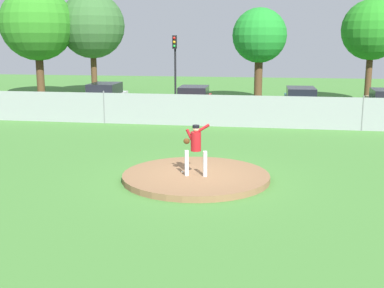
{
  "coord_description": "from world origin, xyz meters",
  "views": [
    {
      "loc": [
        2.43,
        -14.81,
        4.31
      ],
      "look_at": [
        -0.31,
        1.02,
        0.93
      ],
      "focal_mm": 45.79,
      "sensor_mm": 36.0,
      "label": 1
    }
  ],
  "objects_px": {
    "pitcher_youth": "(196,145)",
    "baseball": "(183,172)",
    "traffic_cone_orange": "(144,105)",
    "traffic_light_near": "(175,57)",
    "parked_car_red": "(194,101)",
    "parked_car_teal": "(301,102)",
    "parked_car_white": "(105,98)"
  },
  "relations": [
    {
      "from": "baseball",
      "to": "traffic_light_near",
      "type": "xyz_separation_m",
      "value": [
        -4.14,
        18.82,
        3.0
      ]
    },
    {
      "from": "traffic_cone_orange",
      "to": "traffic_light_near",
      "type": "bearing_deg",
      "value": 66.28
    },
    {
      "from": "parked_car_teal",
      "to": "traffic_light_near",
      "type": "distance_m",
      "value": 9.59
    },
    {
      "from": "pitcher_youth",
      "to": "baseball",
      "type": "distance_m",
      "value": 1.09
    },
    {
      "from": "parked_car_white",
      "to": "parked_car_red",
      "type": "bearing_deg",
      "value": -4.21
    },
    {
      "from": "pitcher_youth",
      "to": "parked_car_red",
      "type": "distance_m",
      "value": 14.68
    },
    {
      "from": "pitcher_youth",
      "to": "parked_car_white",
      "type": "relative_size",
      "value": 0.36
    },
    {
      "from": "parked_car_red",
      "to": "traffic_light_near",
      "type": "xyz_separation_m",
      "value": [
        -2.1,
        4.62,
        2.43
      ]
    },
    {
      "from": "parked_car_red",
      "to": "traffic_cone_orange",
      "type": "distance_m",
      "value": 3.82
    },
    {
      "from": "pitcher_youth",
      "to": "parked_car_red",
      "type": "xyz_separation_m",
      "value": [
        -2.5,
        14.46,
        -0.39
      ]
    },
    {
      "from": "baseball",
      "to": "traffic_cone_orange",
      "type": "relative_size",
      "value": 0.13
    },
    {
      "from": "parked_car_teal",
      "to": "traffic_light_near",
      "type": "bearing_deg",
      "value": 155.72
    },
    {
      "from": "parked_car_white",
      "to": "parked_car_red",
      "type": "distance_m",
      "value": 5.77
    },
    {
      "from": "baseball",
      "to": "parked_car_red",
      "type": "distance_m",
      "value": 14.36
    },
    {
      "from": "parked_car_white",
      "to": "pitcher_youth",
      "type": "bearing_deg",
      "value": -60.99
    },
    {
      "from": "parked_car_red",
      "to": "parked_car_teal",
      "type": "bearing_deg",
      "value": 7.25
    },
    {
      "from": "traffic_cone_orange",
      "to": "traffic_light_near",
      "type": "distance_m",
      "value": 4.55
    },
    {
      "from": "parked_car_teal",
      "to": "traffic_light_near",
      "type": "relative_size",
      "value": 1.01
    },
    {
      "from": "parked_car_white",
      "to": "traffic_light_near",
      "type": "bearing_deg",
      "value": 49.01
    },
    {
      "from": "traffic_cone_orange",
      "to": "traffic_light_near",
      "type": "height_order",
      "value": "traffic_light_near"
    },
    {
      "from": "traffic_light_near",
      "to": "traffic_cone_orange",
      "type": "bearing_deg",
      "value": -113.72
    },
    {
      "from": "pitcher_youth",
      "to": "parked_car_teal",
      "type": "relative_size",
      "value": 0.35
    },
    {
      "from": "parked_car_red",
      "to": "traffic_light_near",
      "type": "bearing_deg",
      "value": 114.48
    },
    {
      "from": "pitcher_youth",
      "to": "parked_car_white",
      "type": "bearing_deg",
      "value": 119.01
    },
    {
      "from": "parked_car_red",
      "to": "traffic_light_near",
      "type": "relative_size",
      "value": 0.92
    },
    {
      "from": "pitcher_youth",
      "to": "traffic_cone_orange",
      "type": "height_order",
      "value": "pitcher_youth"
    },
    {
      "from": "parked_car_white",
      "to": "traffic_cone_orange",
      "type": "bearing_deg",
      "value": 24.69
    },
    {
      "from": "traffic_light_near",
      "to": "parked_car_teal",
      "type": "bearing_deg",
      "value": -24.28
    },
    {
      "from": "parked_car_teal",
      "to": "traffic_cone_orange",
      "type": "height_order",
      "value": "parked_car_teal"
    },
    {
      "from": "pitcher_youth",
      "to": "baseball",
      "type": "relative_size",
      "value": 22.54
    },
    {
      "from": "baseball",
      "to": "traffic_cone_orange",
      "type": "bearing_deg",
      "value": 109.45
    },
    {
      "from": "parked_car_teal",
      "to": "pitcher_youth",
      "type": "bearing_deg",
      "value": -104.15
    }
  ]
}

